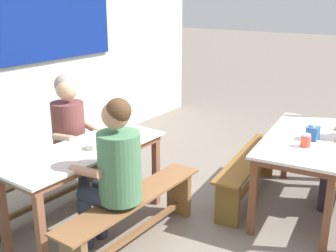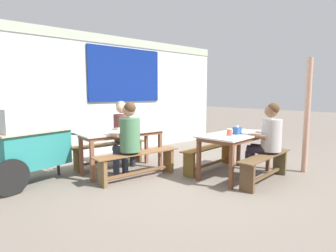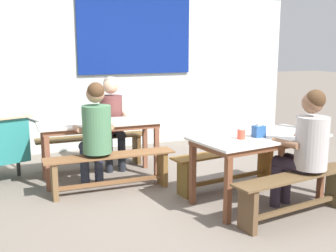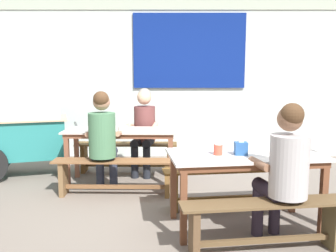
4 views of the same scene
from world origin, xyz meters
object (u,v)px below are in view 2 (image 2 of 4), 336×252
object	(u,v)px
person_near_front	(267,136)
wooden_support_post	(307,116)
bench_near_back	(210,155)
bench_near_front	(265,165)
person_center_facing	(123,128)
soup_bowl	(126,130)
bench_far_back	(109,151)
condiment_jar	(229,132)
dining_table_near	(236,138)
bench_far_front	(138,162)
person_left_back_turned	(128,136)
tissue_box	(237,131)
dining_table_far	(122,136)
food_cart	(29,140)

from	to	relation	value
person_near_front	wooden_support_post	bearing A→B (deg)	-13.61
bench_near_back	bench_near_front	xyz separation A→B (m)	(0.14, -1.09, -0.00)
bench_near_back	person_center_facing	bearing A→B (deg)	126.46
soup_bowl	bench_near_back	bearing A→B (deg)	-34.01
wooden_support_post	bench_near_back	bearing A→B (deg)	135.73
bench_far_back	person_center_facing	xyz separation A→B (m)	(0.28, -0.07, 0.45)
person_near_front	condiment_jar	xyz separation A→B (m)	(-0.53, 0.39, 0.07)
dining_table_near	bench_far_front	xyz separation A→B (m)	(-1.44, 0.96, -0.39)
person_left_back_turned	bench_near_front	bearing A→B (deg)	-43.12
bench_far_back	bench_near_front	xyz separation A→B (m)	(1.49, -2.60, -0.01)
dining_table_near	bench_far_front	size ratio (longest dim) A/B	1.01
bench_far_front	bench_near_front	xyz separation A→B (m)	(1.51, -1.50, 0.00)
tissue_box	soup_bowl	distance (m)	2.00
dining_table_far	bench_near_back	size ratio (longest dim) A/B	1.03
dining_table_far	condiment_jar	distance (m)	1.95
dining_table_far	food_cart	size ratio (longest dim) A/B	0.95
person_left_back_turned	tissue_box	bearing A→B (deg)	-35.02
person_near_front	person_left_back_turned	xyz separation A→B (m)	(-1.84, 1.47, 0.01)
person_center_facing	soup_bowl	size ratio (longest dim) A/B	9.71
bench_near_back	condiment_jar	xyz separation A→B (m)	(-0.21, -0.61, 0.52)
bench_far_back	bench_far_front	bearing A→B (deg)	-91.10
bench_near_front	soup_bowl	world-z (taller)	soup_bowl
dining_table_far	dining_table_near	size ratio (longest dim) A/B	0.98
bench_far_front	condiment_jar	world-z (taller)	condiment_jar
bench_near_front	food_cart	bearing A→B (deg)	140.76
dining_table_near	dining_table_far	bearing A→B (deg)	133.54
dining_table_far	person_left_back_turned	size ratio (longest dim) A/B	1.18
food_cart	tissue_box	bearing A→B (deg)	-34.42
person_near_front	person_left_back_turned	bearing A→B (deg)	141.43
food_cart	person_left_back_turned	world-z (taller)	person_left_back_turned
tissue_box	wooden_support_post	size ratio (longest dim) A/B	0.07
bench_far_back	wooden_support_post	world-z (taller)	wooden_support_post
bench_near_front	person_center_facing	bearing A→B (deg)	115.55
dining_table_near	wooden_support_post	world-z (taller)	wooden_support_post
condiment_jar	wooden_support_post	distance (m)	1.61
bench_near_front	person_near_front	size ratio (longest dim) A/B	1.15
dining_table_near	person_near_front	world-z (taller)	person_near_front
bench_near_back	person_near_front	xyz separation A→B (m)	(0.32, -1.00, 0.45)
bench_near_front	person_center_facing	xyz separation A→B (m)	(-1.21, 2.53, 0.46)
bench_far_front	bench_near_back	size ratio (longest dim) A/B	1.03
dining_table_near	soup_bowl	bearing A→B (deg)	134.12
dining_table_far	person_left_back_turned	distance (m)	0.52
tissue_box	wooden_support_post	xyz separation A→B (m)	(1.24, -0.62, 0.23)
bench_far_front	tissue_box	world-z (taller)	tissue_box
dining_table_near	wooden_support_post	size ratio (longest dim) A/B	0.76
person_center_facing	condiment_jar	distance (m)	2.22
bench_far_back	bench_near_front	size ratio (longest dim) A/B	1.05
bench_near_front	condiment_jar	size ratio (longest dim) A/B	12.82
person_center_facing	tissue_box	xyz separation A→B (m)	(1.08, -2.05, 0.07)
bench_far_back	tissue_box	size ratio (longest dim) A/B	10.61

